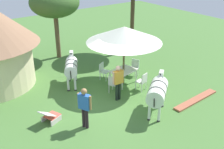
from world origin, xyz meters
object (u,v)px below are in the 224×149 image
object	(u,v)px
patio_chair_west_end	(143,81)
patio_chair_near_lawn	(134,66)
patio_dining_table	(123,72)
acacia_tree_behind_hut	(54,3)
patio_chair_near_hut	(103,70)
shade_umbrella	(124,34)
guest_beside_umbrella	(118,80)
standing_watcher	(85,105)
zebra_by_umbrella	(71,67)
striped_lounge_chair	(50,116)
patio_chair_east_end	(113,83)
zebra_nearest_camera	(158,91)

from	to	relation	value
patio_chair_west_end	patio_chair_near_lawn	xyz separation A→B (m)	(0.81, 1.55, 0.00)
patio_dining_table	acacia_tree_behind_hut	bearing A→B (deg)	100.53
patio_chair_near_hut	shade_umbrella	bearing A→B (deg)	90.00
acacia_tree_behind_hut	guest_beside_umbrella	bearing A→B (deg)	-92.18
patio_dining_table	standing_watcher	world-z (taller)	standing_watcher
guest_beside_umbrella	zebra_by_umbrella	world-z (taller)	guest_beside_umbrella
patio_chair_near_hut	zebra_by_umbrella	xyz separation A→B (m)	(-1.68, 0.36, 0.49)
patio_chair_west_end	striped_lounge_chair	bearing A→B (deg)	163.59
patio_chair_east_end	acacia_tree_behind_hut	world-z (taller)	acacia_tree_behind_hut
patio_chair_near_lawn	acacia_tree_behind_hut	size ratio (longest dim) A/B	0.21
guest_beside_umbrella	acacia_tree_behind_hut	bearing A→B (deg)	88.54
shade_umbrella	patio_chair_west_end	size ratio (longest dim) A/B	4.11
patio_chair_west_end	standing_watcher	world-z (taller)	standing_watcher
striped_lounge_chair	zebra_by_umbrella	bearing A→B (deg)	113.55
shade_umbrella	striped_lounge_chair	xyz separation A→B (m)	(-4.51, -0.93, -2.37)
patio_chair_east_end	standing_watcher	world-z (taller)	standing_watcher
patio_chair_near_hut	guest_beside_umbrella	xyz separation A→B (m)	(-0.70, -2.20, 0.51)
patio_dining_table	zebra_nearest_camera	xyz separation A→B (m)	(-0.59, -2.98, 0.38)
patio_chair_near_lawn	striped_lounge_chair	xyz separation A→B (m)	(-5.61, -1.35, -0.27)
patio_chair_east_end	acacia_tree_behind_hut	size ratio (longest dim) A/B	0.21
patio_chair_east_end	patio_chair_west_end	size ratio (longest dim) A/B	1.00
standing_watcher	acacia_tree_behind_hut	xyz separation A→B (m)	(2.58, 7.46, 2.38)
patio_chair_east_end	shade_umbrella	bearing A→B (deg)	90.00
patio_dining_table	patio_chair_west_end	xyz separation A→B (m)	(0.28, -1.14, -0.13)
shade_umbrella	acacia_tree_behind_hut	world-z (taller)	acacia_tree_behind_hut
patio_chair_west_end	zebra_by_umbrella	xyz separation A→B (m)	(-2.50, 2.53, 0.49)
patio_chair_west_end	zebra_nearest_camera	xyz separation A→B (m)	(-0.87, -1.85, 0.51)
patio_dining_table	patio_chair_east_end	bearing A→B (deg)	-152.71
shade_umbrella	guest_beside_umbrella	distance (m)	2.33
shade_umbrella	zebra_nearest_camera	world-z (taller)	shade_umbrella
patio_chair_east_end	standing_watcher	size ratio (longest dim) A/B	0.52
patio_chair_near_hut	zebra_nearest_camera	bearing A→B (deg)	61.82
guest_beside_umbrella	striped_lounge_chair	world-z (taller)	guest_beside_umbrella
patio_dining_table	patio_chair_near_hut	distance (m)	1.18
shade_umbrella	zebra_by_umbrella	distance (m)	3.08
shade_umbrella	patio_chair_east_end	size ratio (longest dim) A/B	4.11
shade_umbrella	zebra_by_umbrella	world-z (taller)	shade_umbrella
zebra_nearest_camera	patio_dining_table	bearing A→B (deg)	131.81
zebra_nearest_camera	acacia_tree_behind_hut	world-z (taller)	acacia_tree_behind_hut
patio_chair_near_lawn	guest_beside_umbrella	size ratio (longest dim) A/B	0.53
patio_chair_west_end	patio_chair_near_hut	world-z (taller)	same
patio_dining_table	acacia_tree_behind_hut	xyz separation A→B (m)	(-0.99, 5.35, 2.76)
patio_dining_table	acacia_tree_behind_hut	world-z (taller)	acacia_tree_behind_hut
shade_umbrella	striped_lounge_chair	world-z (taller)	shade_umbrella
zebra_nearest_camera	standing_watcher	bearing A→B (deg)	-143.41
zebra_by_umbrella	acacia_tree_behind_hut	bearing A→B (deg)	103.35
striped_lounge_chair	guest_beside_umbrella	bearing A→B (deg)	64.14
patio_chair_west_end	zebra_by_umbrella	bearing A→B (deg)	120.72
patio_chair_east_end	guest_beside_umbrella	distance (m)	0.83
patio_chair_west_end	guest_beside_umbrella	size ratio (longest dim) A/B	0.53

